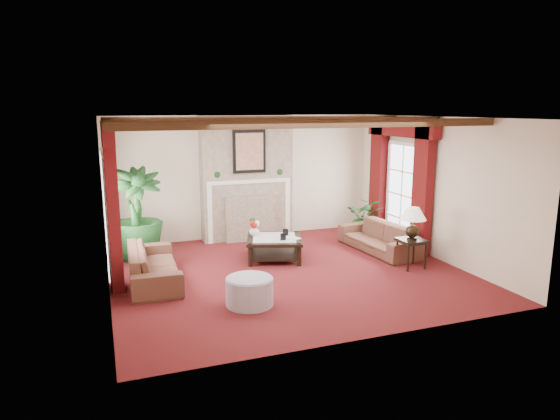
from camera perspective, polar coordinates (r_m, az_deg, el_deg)
name	(u,v)px	position (r m, az deg, el deg)	size (l,w,h in m)	color
floor	(288,272)	(8.90, 0.95, -7.15)	(6.00, 6.00, 0.00)	#4E110D
ceiling	(289,118)	(8.42, 1.01, 10.52)	(6.00, 6.00, 0.00)	white
back_wall	(244,177)	(11.14, -4.11, 3.80)	(6.00, 0.02, 2.70)	beige
left_wall	(104,209)	(8.00, -19.50, 0.06)	(0.02, 5.50, 2.70)	beige
right_wall	(434,188)	(10.02, 17.23, 2.42)	(0.02, 5.50, 2.70)	beige
ceiling_beams	(289,121)	(8.42, 1.01, 10.11)	(6.00, 3.00, 0.12)	#341D10
fireplace	(246,115)	(10.84, -3.92, 10.75)	(2.00, 0.52, 2.70)	tan
french_door_left	(101,152)	(8.89, -19.75, 6.22)	(0.10, 1.10, 2.16)	white
french_door_right	(405,144)	(10.72, 14.12, 7.37)	(0.10, 1.10, 2.16)	white
curtains_left	(106,127)	(8.87, -19.22, 8.97)	(0.20, 2.40, 2.55)	#470C09
curtains_right	(402,123)	(10.64, 13.73, 9.62)	(0.20, 2.40, 2.55)	#470C09
sofa_left	(153,259)	(8.61, -14.31, -5.43)	(0.66, 2.02, 0.78)	#370F15
sofa_right	(379,233)	(10.28, 11.25, -2.57)	(0.73, 1.98, 0.76)	#370F15
potted_palm	(137,233)	(10.00, -15.99, -2.55)	(1.03, 1.78, 0.98)	black
small_plant	(366,222)	(11.32, 9.85, -1.33)	(1.22, 1.23, 0.71)	black
coffee_table	(274,248)	(9.61, -0.65, -4.39)	(1.03, 1.03, 0.42)	black
side_table	(411,253)	(9.39, 14.74, -4.81)	(0.45, 0.45, 0.53)	black
ottoman	(250,292)	(7.45, -3.50, -9.29)	(0.70, 0.70, 0.41)	#9D98AD
table_lamp	(413,223)	(9.25, 14.92, -1.44)	(0.47, 0.47, 0.60)	black
flower_vase	(254,231)	(9.69, -2.97, -2.38)	(0.26, 0.26, 0.20)	silver
book	(289,233)	(9.36, 1.03, -2.59)	(0.20, 0.10, 0.28)	black
photo_frame_a	(283,237)	(9.32, 0.36, -3.10)	(0.11, 0.02, 0.15)	black
photo_frame_b	(286,232)	(9.67, 0.64, -2.56)	(0.11, 0.02, 0.14)	black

